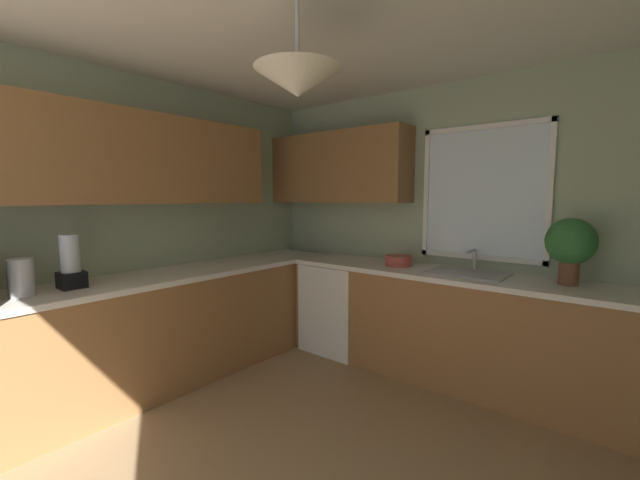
{
  "coord_description": "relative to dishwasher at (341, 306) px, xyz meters",
  "views": [
    {
      "loc": [
        1.38,
        -1.51,
        1.5
      ],
      "look_at": [
        -0.52,
        0.81,
        1.18
      ],
      "focal_mm": 22.18,
      "sensor_mm": 36.0,
      "label": 1
    }
  ],
  "objects": [
    {
      "name": "ground_plane",
      "position": [
        0.89,
        -1.58,
        -0.43
      ],
      "size": [
        8.47,
        8.47,
        0.0
      ],
      "primitive_type": "plane",
      "color": "#997A56"
    },
    {
      "name": "room_shell",
      "position": [
        0.51,
        -1.13,
        1.29
      ],
      "size": [
        3.83,
        3.97,
        2.55
      ],
      "color": "#9EAD8E",
      "rests_on": "ground_plane"
    },
    {
      "name": "counter_run_left",
      "position": [
        -0.66,
        -1.58,
        0.02
      ],
      "size": [
        0.65,
        3.58,
        0.9
      ],
      "color": "olive",
      "rests_on": "ground_plane"
    },
    {
      "name": "counter_run_back",
      "position": [
        1.1,
        0.03,
        0.02
      ],
      "size": [
        2.92,
        0.65,
        0.9
      ],
      "color": "olive",
      "rests_on": "ground_plane"
    },
    {
      "name": "dishwasher",
      "position": [
        0.0,
        0.0,
        0.0
      ],
      "size": [
        0.6,
        0.6,
        0.85
      ],
      "primitive_type": "cube",
      "color": "white",
      "rests_on": "ground_plane"
    },
    {
      "name": "kettle",
      "position": [
        -0.64,
        -2.42,
        0.59
      ],
      "size": [
        0.14,
        0.14,
        0.23
      ],
      "primitive_type": "cylinder",
      "color": "#B7B7BC",
      "rests_on": "counter_run_left"
    },
    {
      "name": "sink_assembly",
      "position": [
        1.22,
        0.04,
        0.48
      ],
      "size": [
        0.58,
        0.4,
        0.19
      ],
      "color": "#9EA0A5",
      "rests_on": "counter_run_back"
    },
    {
      "name": "potted_plant",
      "position": [
        1.89,
        0.08,
        0.76
      ],
      "size": [
        0.32,
        0.32,
        0.46
      ],
      "color": "brown",
      "rests_on": "counter_run_back"
    },
    {
      "name": "bowl",
      "position": [
        0.61,
        0.03,
        0.52
      ],
      "size": [
        0.23,
        0.23,
        0.09
      ],
      "primitive_type": "cylinder",
      "color": "#B74C42",
      "rests_on": "counter_run_back"
    },
    {
      "name": "blender_appliance",
      "position": [
        -0.66,
        -2.14,
        0.63
      ],
      "size": [
        0.15,
        0.15,
        0.36
      ],
      "color": "black",
      "rests_on": "counter_run_left"
    }
  ]
}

